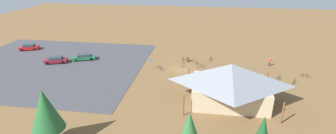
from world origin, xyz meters
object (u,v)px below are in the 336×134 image
(trash_bin, at_px, (188,60))
(visitor_crossing_yard, at_px, (270,62))
(bicycle_green_mid_cluster, at_px, (183,59))
(bicycle_silver_yard_left, at_px, (195,61))
(pine_east, at_px, (45,110))
(bicycle_white_edge_north, at_px, (264,84))
(pine_west, at_px, (189,130))
(car_red_aisle_side, at_px, (29,47))
(bicycle_purple_near_sign, at_px, (160,68))
(bicycle_yellow_yard_front, at_px, (249,80))
(bicycle_orange_yard_right, at_px, (294,82))
(bike_pavilion, at_px, (230,81))
(bicycle_blue_back_row, at_px, (211,59))
(bicycle_red_yard_center, at_px, (201,66))
(bicycle_black_edge_south, at_px, (305,75))
(bicycle_teal_lone_east, at_px, (279,78))
(visitor_at_bikes, at_px, (212,71))
(car_maroon_end_stall, at_px, (56,60))
(lot_sign, at_px, (151,63))
(bicycle_white_front_row, at_px, (183,65))
(car_green_mid_lot, at_px, (84,57))

(trash_bin, xyz_separation_m, visitor_crossing_yard, (-16.74, 0.11, 0.48))
(bicycle_green_mid_cluster, relative_size, bicycle_silver_yard_left, 1.31)
(pine_east, distance_m, bicycle_white_edge_north, 33.70)
(pine_east, distance_m, bicycle_silver_yard_left, 32.62)
(pine_west, distance_m, car_red_aisle_side, 52.57)
(bicycle_purple_near_sign, relative_size, bicycle_white_edge_north, 0.96)
(bicycle_green_mid_cluster, relative_size, bicycle_yellow_yard_front, 1.23)
(car_red_aisle_side, bearing_deg, bicycle_orange_yard_right, 169.85)
(bike_pavilion, bearing_deg, bicycle_orange_yard_right, -145.94)
(bicycle_blue_back_row, xyz_separation_m, visitor_crossing_yard, (-11.86, 1.50, 0.55))
(bicycle_purple_near_sign, relative_size, visitor_crossing_yard, 0.73)
(bicycle_orange_yard_right, bearing_deg, pine_west, 52.79)
(bicycle_red_yard_center, bearing_deg, bicycle_black_edge_south, 174.21)
(bicycle_teal_lone_east, relative_size, visitor_at_bikes, 0.76)
(bicycle_teal_lone_east, height_order, bicycle_white_edge_north, bicycle_white_edge_north)
(bicycle_purple_near_sign, bearing_deg, visitor_crossing_yard, -166.78)
(visitor_at_bikes, bearing_deg, bicycle_yellow_yard_front, 161.00)
(bicycle_silver_yard_left, distance_m, bicycle_white_edge_north, 15.33)
(pine_west, xyz_separation_m, car_maroon_end_stall, (29.58, -25.51, -3.92))
(lot_sign, relative_size, bicycle_blue_back_row, 1.28)
(bicycle_white_front_row, distance_m, bicycle_black_edge_south, 22.89)
(lot_sign, xyz_separation_m, bicycle_yellow_yard_front, (-18.43, 3.39, -1.06))
(bicycle_green_mid_cluster, relative_size, bicycle_white_edge_north, 1.32)
(bicycle_teal_lone_east, height_order, bicycle_black_edge_south, bicycle_teal_lone_east)
(bicycle_teal_lone_east, bearing_deg, bicycle_purple_near_sign, -4.21)
(bicycle_orange_yard_right, height_order, bicycle_purple_near_sign, bicycle_orange_yard_right)
(bicycle_green_mid_cluster, relative_size, visitor_crossing_yard, 1.00)
(pine_west, height_order, bicycle_teal_lone_east, pine_west)
(bicycle_orange_yard_right, relative_size, bicycle_purple_near_sign, 1.13)
(bicycle_green_mid_cluster, relative_size, bicycle_orange_yard_right, 1.21)
(bicycle_yellow_yard_front, bearing_deg, visitor_crossing_yard, -121.27)
(bicycle_green_mid_cluster, relative_size, car_red_aisle_side, 0.38)
(trash_bin, xyz_separation_m, bicycle_orange_yard_right, (-19.23, 8.01, -0.10))
(bike_pavilion, height_order, bicycle_silver_yard_left, bike_pavilion)
(pine_west, bearing_deg, bicycle_yellow_yard_front, -113.20)
(bicycle_white_front_row, distance_m, car_red_aisle_side, 38.36)
(car_green_mid_lot, distance_m, visitor_crossing_yard, 39.19)
(bike_pavilion, bearing_deg, bicycle_green_mid_cluster, -62.96)
(bicycle_blue_back_row, height_order, bicycle_white_edge_north, bicycle_blue_back_row)
(bicycle_teal_lone_east, distance_m, bicycle_orange_yard_right, 2.56)
(bicycle_blue_back_row, relative_size, car_red_aisle_side, 0.37)
(bicycle_teal_lone_east, distance_m, bicycle_white_edge_north, 4.37)
(bike_pavilion, distance_m, visitor_crossing_yard, 18.68)
(lot_sign, distance_m, bicycle_orange_yard_right, 26.27)
(bicycle_purple_near_sign, bearing_deg, bicycle_orange_yard_right, 173.55)
(bicycle_white_front_row, distance_m, car_maroon_end_stall, 26.64)
(bicycle_yellow_yard_front, bearing_deg, pine_east, 39.10)
(visitor_crossing_yard, bearing_deg, car_red_aisle_side, -2.55)
(bicycle_purple_near_sign, relative_size, car_red_aisle_side, 0.28)
(bike_pavilion, xyz_separation_m, bicycle_green_mid_cluster, (8.35, -16.36, -3.05))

